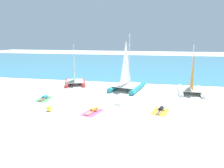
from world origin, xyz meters
The scene contains 13 objects.
ground_plane centered at (0.00, 10.00, 0.00)m, with size 120.00×120.00×0.00m, color white.
ocean_water centered at (0.00, 31.00, 0.03)m, with size 120.00×40.00×0.05m, color teal.
sailboat_red centered at (-5.26, 8.87, 0.71)m, with size 3.51×4.27×4.78m.
sailboat_white centered at (7.55, 7.50, 0.72)m, with size 2.60×3.85×4.82m.
sailboat_teal centered at (1.10, 7.70, 0.87)m, with size 3.80×5.02×5.86m.
towel_left centered at (-5.92, 2.83, 0.01)m, with size 1.10×1.90×0.01m, color #4CB266.
sunbather_left centered at (-5.93, 2.89, 0.13)m, with size 0.58×1.57×0.30m.
towel_middle centered at (-0.65, 0.53, 0.01)m, with size 1.10×1.90×0.01m, color #D84C99.
sunbather_middle centered at (-0.63, 0.60, 0.13)m, with size 0.82×1.54×0.30m.
towel_right centered at (4.37, 1.67, 0.01)m, with size 1.10×1.90×0.01m, color yellow.
sunbather_right centered at (4.39, 1.73, 0.13)m, with size 0.81×1.55×0.30m.
beach_ball centered at (-3.93, 0.12, 0.22)m, with size 0.43×0.43×0.43m, color yellow.
cooler_box centered at (1.01, 2.60, 0.18)m, with size 0.50×0.36×0.36m, color white.
Camera 1 is at (3.50, -12.94, 5.47)m, focal length 31.87 mm.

